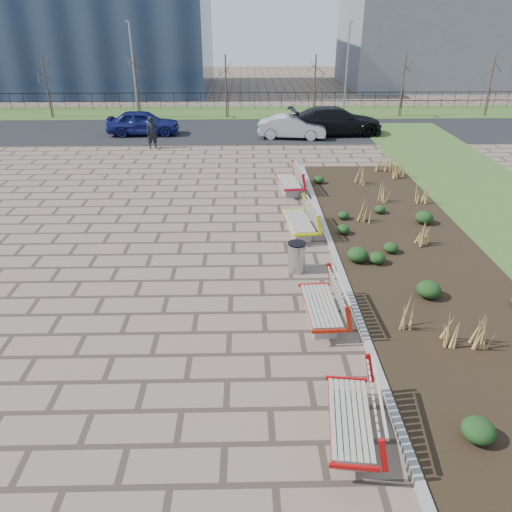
{
  "coord_description": "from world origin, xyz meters",
  "views": [
    {
      "loc": [
        1.24,
        -8.77,
        6.76
      ],
      "look_at": [
        1.5,
        3.0,
        0.9
      ],
      "focal_mm": 35.0,
      "sensor_mm": 36.0,
      "label": 1
    }
  ],
  "objects_px": {
    "car_silver": "(292,127)",
    "car_black": "(336,121)",
    "lamp_west": "(134,72)",
    "bench_d": "(289,180)",
    "bench_a": "(350,415)",
    "car_blue": "(143,122)",
    "lamp_east": "(347,71)",
    "litter_bin": "(297,257)",
    "bench_c": "(299,220)",
    "pedestrian": "(152,133)",
    "bench_b": "(321,303)"
  },
  "relations": [
    {
      "from": "bench_a",
      "to": "lamp_east",
      "type": "bearing_deg",
      "value": 87.12
    },
    {
      "from": "lamp_west",
      "to": "bench_d",
      "type": "bearing_deg",
      "value": -59.51
    },
    {
      "from": "litter_bin",
      "to": "lamp_west",
      "type": "xyz_separation_m",
      "value": [
        -8.67,
        22.17,
        2.61
      ]
    },
    {
      "from": "car_blue",
      "to": "lamp_west",
      "type": "height_order",
      "value": "lamp_west"
    },
    {
      "from": "bench_d",
      "to": "lamp_west",
      "type": "relative_size",
      "value": 0.35
    },
    {
      "from": "pedestrian",
      "to": "lamp_west",
      "type": "distance_m",
      "value": 8.64
    },
    {
      "from": "litter_bin",
      "to": "car_blue",
      "type": "relative_size",
      "value": 0.21
    },
    {
      "from": "pedestrian",
      "to": "bench_d",
      "type": "bearing_deg",
      "value": -69.76
    },
    {
      "from": "car_black",
      "to": "lamp_west",
      "type": "height_order",
      "value": "lamp_west"
    },
    {
      "from": "bench_a",
      "to": "litter_bin",
      "type": "bearing_deg",
      "value": 100.18
    },
    {
      "from": "car_black",
      "to": "car_blue",
      "type": "bearing_deg",
      "value": 83.61
    },
    {
      "from": "car_silver",
      "to": "bench_a",
      "type": "bearing_deg",
      "value": -174.59
    },
    {
      "from": "litter_bin",
      "to": "car_silver",
      "type": "height_order",
      "value": "car_silver"
    },
    {
      "from": "lamp_east",
      "to": "car_silver",
      "type": "bearing_deg",
      "value": -124.26
    },
    {
      "from": "bench_d",
      "to": "lamp_east",
      "type": "relative_size",
      "value": 0.35
    },
    {
      "from": "car_silver",
      "to": "car_black",
      "type": "distance_m",
      "value": 2.77
    },
    {
      "from": "car_black",
      "to": "litter_bin",
      "type": "bearing_deg",
      "value": 161.72
    },
    {
      "from": "bench_c",
      "to": "car_black",
      "type": "relative_size",
      "value": 0.38
    },
    {
      "from": "car_silver",
      "to": "bench_d",
      "type": "bearing_deg",
      "value": -178.0
    },
    {
      "from": "bench_b",
      "to": "car_silver",
      "type": "bearing_deg",
      "value": 84.7
    },
    {
      "from": "car_blue",
      "to": "lamp_east",
      "type": "bearing_deg",
      "value": -70.97
    },
    {
      "from": "car_silver",
      "to": "lamp_west",
      "type": "relative_size",
      "value": 0.65
    },
    {
      "from": "bench_d",
      "to": "bench_b",
      "type": "bearing_deg",
      "value": -96.29
    },
    {
      "from": "litter_bin",
      "to": "car_blue",
      "type": "distance_m",
      "value": 18.83
    },
    {
      "from": "bench_a",
      "to": "bench_b",
      "type": "xyz_separation_m",
      "value": [
        0.0,
        3.62,
        0.0
      ]
    },
    {
      "from": "bench_b",
      "to": "bench_d",
      "type": "xyz_separation_m",
      "value": [
        0.0,
        9.46,
        0.0
      ]
    },
    {
      "from": "lamp_west",
      "to": "lamp_east",
      "type": "height_order",
      "value": "same"
    },
    {
      "from": "bench_a",
      "to": "lamp_east",
      "type": "height_order",
      "value": "lamp_east"
    },
    {
      "from": "litter_bin",
      "to": "bench_a",
      "type": "bearing_deg",
      "value": -86.94
    },
    {
      "from": "bench_d",
      "to": "pedestrian",
      "type": "relative_size",
      "value": 1.26
    },
    {
      "from": "bench_a",
      "to": "car_blue",
      "type": "xyz_separation_m",
      "value": [
        -7.76,
        23.5,
        0.23
      ]
    },
    {
      "from": "bench_a",
      "to": "bench_c",
      "type": "relative_size",
      "value": 1.0
    },
    {
      "from": "lamp_west",
      "to": "bench_a",
      "type": "bearing_deg",
      "value": -72.4
    },
    {
      "from": "car_blue",
      "to": "car_black",
      "type": "relative_size",
      "value": 0.76
    },
    {
      "from": "bench_a",
      "to": "car_blue",
      "type": "relative_size",
      "value": 0.5
    },
    {
      "from": "car_blue",
      "to": "lamp_west",
      "type": "xyz_separation_m",
      "value": [
        -1.24,
        4.87,
        2.31
      ]
    },
    {
      "from": "car_silver",
      "to": "car_black",
      "type": "height_order",
      "value": "car_black"
    },
    {
      "from": "lamp_east",
      "to": "car_black",
      "type": "bearing_deg",
      "value": -105.53
    },
    {
      "from": "bench_d",
      "to": "lamp_east",
      "type": "xyz_separation_m",
      "value": [
        5.0,
        15.28,
        2.54
      ]
    },
    {
      "from": "bench_a",
      "to": "litter_bin",
      "type": "relative_size",
      "value": 2.44
    },
    {
      "from": "bench_c",
      "to": "car_silver",
      "type": "distance_m",
      "value": 13.65
    },
    {
      "from": "car_blue",
      "to": "bench_a",
      "type": "bearing_deg",
      "value": -163.59
    },
    {
      "from": "bench_d",
      "to": "lamp_east",
      "type": "bearing_deg",
      "value": 65.59
    },
    {
      "from": "bench_a",
      "to": "bench_d",
      "type": "distance_m",
      "value": 13.08
    },
    {
      "from": "litter_bin",
      "to": "car_black",
      "type": "xyz_separation_m",
      "value": [
        3.92,
        17.1,
        0.39
      ]
    },
    {
      "from": "bench_a",
      "to": "bench_d",
      "type": "height_order",
      "value": "same"
    },
    {
      "from": "bench_b",
      "to": "bench_a",
      "type": "bearing_deg",
      "value": -92.38
    },
    {
      "from": "pedestrian",
      "to": "bench_b",
      "type": "bearing_deg",
      "value": -90.63
    },
    {
      "from": "bench_c",
      "to": "lamp_east",
      "type": "height_order",
      "value": "lamp_east"
    },
    {
      "from": "bench_a",
      "to": "pedestrian",
      "type": "height_order",
      "value": "pedestrian"
    }
  ]
}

